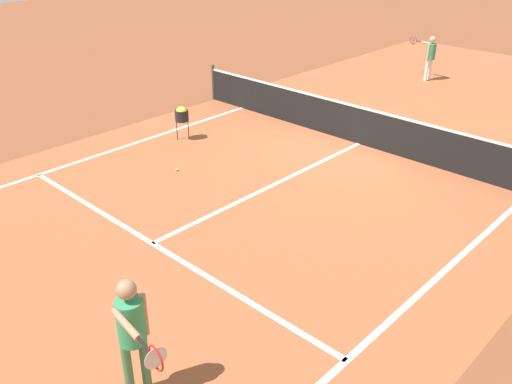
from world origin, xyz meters
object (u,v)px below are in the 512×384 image
(player_near, at_px, (132,328))
(ball_hopper, at_px, (182,114))
(player_far, at_px, (430,53))
(tennis_ball_mid_court, at_px, (177,170))
(net, at_px, (360,125))

(player_near, distance_m, ball_hopper, 8.34)
(player_far, height_order, tennis_ball_mid_court, player_far)
(player_far, bearing_deg, ball_hopper, -100.92)
(player_far, relative_size, ball_hopper, 1.70)
(player_near, xyz_separation_m, player_far, (-4.25, 15.09, -0.11))
(net, relative_size, player_far, 7.23)
(net, relative_size, ball_hopper, 12.31)
(player_near, relative_size, ball_hopper, 1.89)
(net, height_order, player_far, player_far)
(player_near, xyz_separation_m, ball_hopper, (-6.05, 5.72, -0.35))
(net, xyz_separation_m, player_near, (2.63, -8.56, 0.53))
(net, bearing_deg, ball_hopper, -140.34)
(ball_hopper, bearing_deg, player_far, 79.08)
(net, xyz_separation_m, ball_hopper, (-3.42, -2.84, 0.18))
(ball_hopper, distance_m, tennis_ball_mid_court, 2.02)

